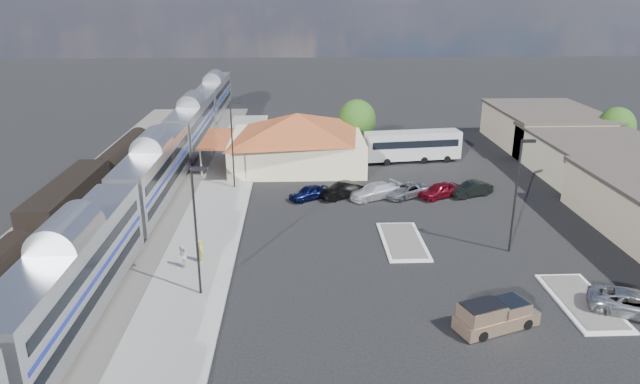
{
  "coord_description": "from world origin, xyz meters",
  "views": [
    {
      "loc": [
        -4.37,
        -39.91,
        19.15
      ],
      "look_at": [
        -2.54,
        6.56,
        2.8
      ],
      "focal_mm": 32.0,
      "sensor_mm": 36.0,
      "label": 1
    }
  ],
  "objects_px": {
    "suv": "(635,304)",
    "coach_bus": "(413,145)",
    "station_depot": "(297,139)",
    "pickup_truck": "(497,315)"
  },
  "relations": [
    {
      "from": "coach_bus",
      "to": "station_depot",
      "type": "bearing_deg",
      "value": 87.42
    },
    {
      "from": "station_depot",
      "to": "pickup_truck",
      "type": "relative_size",
      "value": 3.37
    },
    {
      "from": "station_depot",
      "to": "suv",
      "type": "xyz_separation_m",
      "value": [
        21.12,
        -33.47,
        -2.36
      ]
    },
    {
      "from": "pickup_truck",
      "to": "suv",
      "type": "height_order",
      "value": "pickup_truck"
    },
    {
      "from": "station_depot",
      "to": "suv",
      "type": "height_order",
      "value": "station_depot"
    },
    {
      "from": "suv",
      "to": "coach_bus",
      "type": "relative_size",
      "value": 0.48
    },
    {
      "from": "suv",
      "to": "coach_bus",
      "type": "xyz_separation_m",
      "value": [
        -7.38,
        34.57,
        1.32
      ]
    },
    {
      "from": "suv",
      "to": "coach_bus",
      "type": "bearing_deg",
      "value": 36.66
    },
    {
      "from": "pickup_truck",
      "to": "coach_bus",
      "type": "xyz_separation_m",
      "value": [
        1.79,
        35.7,
        1.25
      ]
    },
    {
      "from": "station_depot",
      "to": "pickup_truck",
      "type": "distance_m",
      "value": 36.68
    }
  ]
}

